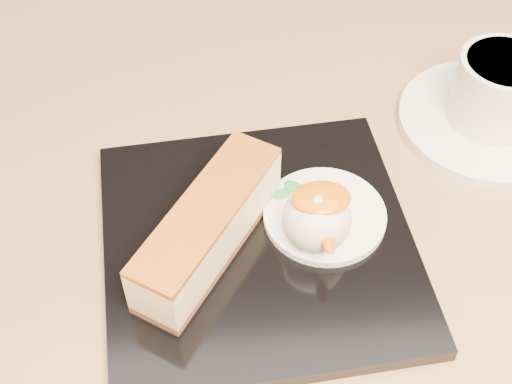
{
  "coord_description": "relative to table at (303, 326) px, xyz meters",
  "views": [
    {
      "loc": [
        -0.07,
        -0.33,
        1.14
      ],
      "look_at": [
        -0.04,
        -0.0,
        0.76
      ],
      "focal_mm": 50.0,
      "sensor_mm": 36.0,
      "label": 1
    }
  ],
  "objects": [
    {
      "name": "ice_cream_scoop",
      "position": [
        -0.0,
        -0.03,
        0.19
      ],
      "size": [
        0.05,
        0.05,
        0.05
      ],
      "primitive_type": "sphere",
      "color": "white",
      "rests_on": "cream_smear"
    },
    {
      "name": "cheesecake",
      "position": [
        -0.08,
        -0.03,
        0.19
      ],
      "size": [
        0.11,
        0.14,
        0.05
      ],
      "rotation": [
        0.0,
        0.0,
        0.99
      ],
      "color": "brown",
      "rests_on": "dessert_plate"
    },
    {
      "name": "mango_sauce",
      "position": [
        -0.0,
        -0.03,
        0.21
      ],
      "size": [
        0.04,
        0.03,
        0.01
      ],
      "primitive_type": "ellipsoid",
      "color": "#E06307",
      "rests_on": "ice_cream_scoop"
    },
    {
      "name": "table",
      "position": [
        0.0,
        0.0,
        0.0
      ],
      "size": [
        0.8,
        0.8,
        0.72
      ],
      "color": "black",
      "rests_on": "ground"
    },
    {
      "name": "cream_smear",
      "position": [
        0.01,
        -0.01,
        0.17
      ],
      "size": [
        0.09,
        0.09,
        0.01
      ],
      "primitive_type": "cylinder",
      "color": "white",
      "rests_on": "dessert_plate"
    },
    {
      "name": "coffee_cup",
      "position": [
        0.16,
        0.09,
        0.2
      ],
      "size": [
        0.09,
        0.07,
        0.06
      ],
      "rotation": [
        0.0,
        0.0,
        -0.41
      ],
      "color": "white",
      "rests_on": "saucer"
    },
    {
      "name": "mint_sprig",
      "position": [
        -0.02,
        0.02,
        0.17
      ],
      "size": [
        0.04,
        0.03,
        0.0
      ],
      "color": "green",
      "rests_on": "cream_smear"
    },
    {
      "name": "dessert_plate",
      "position": [
        -0.04,
        -0.02,
        0.16
      ],
      "size": [
        0.24,
        0.24,
        0.01
      ],
      "primitive_type": "cube",
      "rotation": [
        0.0,
        0.0,
        0.08
      ],
      "color": "black",
      "rests_on": "table"
    },
    {
      "name": "saucer",
      "position": [
        0.16,
        0.09,
        0.16
      ],
      "size": [
        0.15,
        0.15,
        0.01
      ],
      "primitive_type": "cylinder",
      "color": "white",
      "rests_on": "table"
    }
  ]
}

